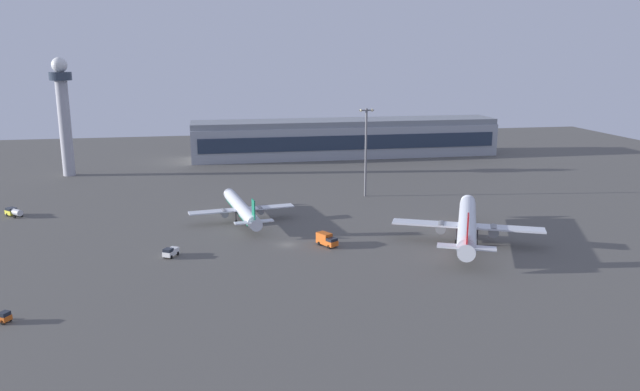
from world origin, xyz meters
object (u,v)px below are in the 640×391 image
at_px(airplane_taxiway_distant, 467,225).
at_px(baggage_tractor, 171,252).
at_px(fuel_truck, 14,212).
at_px(pushback_tug, 4,317).
at_px(airplane_terminal_side, 242,209).
at_px(apron_light_central, 366,147).
at_px(catering_truck, 327,240).
at_px(control_tower, 63,109).

height_order(airplane_taxiway_distant, baggage_tractor, airplane_taxiway_distant).
relative_size(fuel_truck, pushback_tug, 1.68).
height_order(airplane_terminal_side, apron_light_central, apron_light_central).
xyz_separation_m(airplane_taxiway_distant, airplane_terminal_side, (-53.22, 29.80, -0.92)).
bearing_deg(airplane_taxiway_distant, baggage_tractor, -157.70).
relative_size(fuel_truck, baggage_tractor, 1.31).
distance_m(airplane_taxiway_distant, catering_truck, 34.73).
height_order(fuel_truck, apron_light_central, apron_light_central).
xyz_separation_m(catering_truck, apron_light_central, (22.48, 49.27, 14.52)).
bearing_deg(pushback_tug, baggage_tractor, 170.72).
height_order(control_tower, pushback_tug, control_tower).
distance_m(control_tower, baggage_tractor, 115.69).
height_order(control_tower, catering_truck, control_tower).
height_order(catering_truck, baggage_tractor, catering_truck).
bearing_deg(fuel_truck, airplane_terminal_side, -58.97).
bearing_deg(airplane_terminal_side, control_tower, 119.88).
bearing_deg(control_tower, fuel_truck, -93.06).
height_order(airplane_terminal_side, baggage_tractor, airplane_terminal_side).
bearing_deg(airplane_terminal_side, fuel_truck, 156.81).
xyz_separation_m(fuel_truck, catering_truck, (82.53, -43.12, 0.21)).
distance_m(airplane_terminal_side, fuel_truck, 66.00).
bearing_deg(control_tower, airplane_taxiway_distant, -43.28).
bearing_deg(airplane_terminal_side, catering_truck, -62.31).
xyz_separation_m(airplane_terminal_side, catering_truck, (18.82, -26.03, -2.06)).
height_order(airplane_terminal_side, fuel_truck, airplane_terminal_side).
distance_m(fuel_truck, apron_light_central, 106.22).
distance_m(fuel_truck, catering_truck, 93.12).
distance_m(control_tower, fuel_truck, 64.82).
bearing_deg(apron_light_central, control_tower, 152.04).
distance_m(airplane_taxiway_distant, pushback_tug, 102.04).
relative_size(control_tower, airplane_terminal_side, 1.17).
height_order(control_tower, apron_light_central, control_tower).
height_order(catering_truck, apron_light_central, apron_light_central).
bearing_deg(pushback_tug, airplane_taxiway_distant, 137.88).
distance_m(airplane_terminal_side, baggage_tractor, 33.01).
height_order(airplane_terminal_side, catering_truck, airplane_terminal_side).
bearing_deg(control_tower, pushback_tug, -83.34).
distance_m(pushback_tug, baggage_tractor, 40.83).
bearing_deg(control_tower, apron_light_central, -27.96).
xyz_separation_m(airplane_taxiway_distant, catering_truck, (-34.40, 3.77, -2.98)).
bearing_deg(fuel_truck, pushback_tug, -119.80).
xyz_separation_m(airplane_terminal_side, apron_light_central, (41.30, 23.24, 12.46)).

